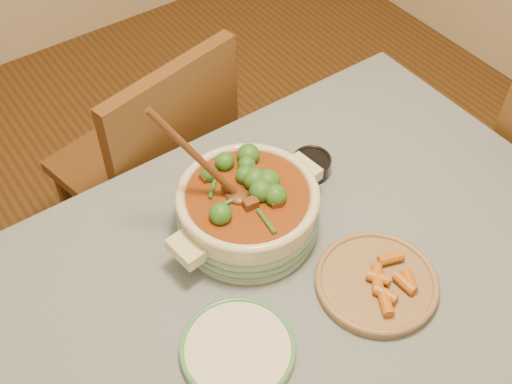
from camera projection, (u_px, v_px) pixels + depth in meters
dining_table at (261, 342)px, 1.39m from camera, size 1.68×1.08×0.76m
stew_casserole at (248, 207)px, 1.42m from camera, size 0.40×0.34×0.38m
white_plate at (238, 349)px, 1.27m from camera, size 0.30×0.30×0.02m
condiment_bowl at (312, 164)px, 1.59m from camera, size 0.12×0.12×0.05m
fried_plate at (377, 281)px, 1.37m from camera, size 0.31×0.31×0.04m
chair_far at (156, 163)px, 1.94m from camera, size 0.52×0.52×0.94m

